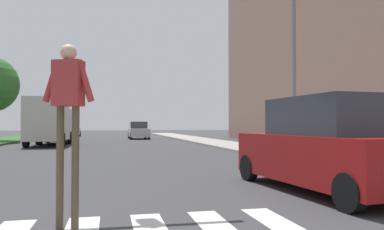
{
  "coord_description": "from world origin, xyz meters",
  "views": [
    {
      "loc": [
        0.8,
        2.13,
        1.4
      ],
      "look_at": [
        4.74,
        20.31,
        1.87
      ],
      "focal_mm": 35.74,
      "sensor_mm": 36.0,
      "label": 1
    }
  ],
  "objects_px": {
    "street_lamp_right": "(292,44)",
    "truck_box_delivery": "(49,121)",
    "sedan_distant": "(139,131)",
    "sedan_far_horizon": "(70,130)",
    "sedan_midblock": "(56,133)",
    "suv_crossing": "(326,147)",
    "pedestrian_performer": "(68,105)"
  },
  "relations": [
    {
      "from": "pedestrian_performer",
      "to": "truck_box_delivery",
      "type": "height_order",
      "value": "truck_box_delivery"
    },
    {
      "from": "suv_crossing",
      "to": "sedan_far_horizon",
      "type": "height_order",
      "value": "suv_crossing"
    },
    {
      "from": "suv_crossing",
      "to": "sedan_midblock",
      "type": "relative_size",
      "value": 1.11
    },
    {
      "from": "street_lamp_right",
      "to": "truck_box_delivery",
      "type": "distance_m",
      "value": 17.27
    },
    {
      "from": "pedestrian_performer",
      "to": "sedan_distant",
      "type": "relative_size",
      "value": 0.56
    },
    {
      "from": "truck_box_delivery",
      "to": "suv_crossing",
      "type": "bearing_deg",
      "value": -66.84
    },
    {
      "from": "street_lamp_right",
      "to": "sedan_distant",
      "type": "relative_size",
      "value": 1.68
    },
    {
      "from": "pedestrian_performer",
      "to": "sedan_distant",
      "type": "xyz_separation_m",
      "value": [
        3.37,
        32.64,
        -0.87
      ]
    },
    {
      "from": "sedan_midblock",
      "to": "truck_box_delivery",
      "type": "bearing_deg",
      "value": -92.1
    },
    {
      "from": "suv_crossing",
      "to": "pedestrian_performer",
      "type": "bearing_deg",
      "value": -159.52
    },
    {
      "from": "sedan_distant",
      "to": "sedan_far_horizon",
      "type": "height_order",
      "value": "sedan_distant"
    },
    {
      "from": "sedan_midblock",
      "to": "sedan_distant",
      "type": "relative_size",
      "value": 0.95
    },
    {
      "from": "suv_crossing",
      "to": "street_lamp_right",
      "type": "bearing_deg",
      "value": 68.58
    },
    {
      "from": "street_lamp_right",
      "to": "pedestrian_performer",
      "type": "xyz_separation_m",
      "value": [
        -7.57,
        -8.41,
        -2.93
      ]
    },
    {
      "from": "suv_crossing",
      "to": "truck_box_delivery",
      "type": "xyz_separation_m",
      "value": [
        -8.38,
        19.58,
        0.7
      ]
    },
    {
      "from": "street_lamp_right",
      "to": "sedan_distant",
      "type": "xyz_separation_m",
      "value": [
        -4.2,
        24.23,
        -3.8
      ]
    },
    {
      "from": "sedan_midblock",
      "to": "suv_crossing",
      "type": "bearing_deg",
      "value": -69.63
    },
    {
      "from": "pedestrian_performer",
      "to": "sedan_distant",
      "type": "distance_m",
      "value": 32.82
    },
    {
      "from": "street_lamp_right",
      "to": "pedestrian_performer",
      "type": "relative_size",
      "value": 3.01
    },
    {
      "from": "suv_crossing",
      "to": "sedan_distant",
      "type": "distance_m",
      "value": 30.81
    },
    {
      "from": "street_lamp_right",
      "to": "sedan_distant",
      "type": "distance_m",
      "value": 24.88
    },
    {
      "from": "suv_crossing",
      "to": "truck_box_delivery",
      "type": "height_order",
      "value": "truck_box_delivery"
    },
    {
      "from": "street_lamp_right",
      "to": "suv_crossing",
      "type": "bearing_deg",
      "value": -111.42
    },
    {
      "from": "sedan_midblock",
      "to": "sedan_far_horizon",
      "type": "distance_m",
      "value": 16.99
    },
    {
      "from": "sedan_midblock",
      "to": "sedan_far_horizon",
      "type": "xyz_separation_m",
      "value": [
        -0.62,
        16.98,
        -0.02
      ]
    },
    {
      "from": "suv_crossing",
      "to": "truck_box_delivery",
      "type": "relative_size",
      "value": 0.76
    },
    {
      "from": "suv_crossing",
      "to": "sedan_far_horizon",
      "type": "distance_m",
      "value": 40.27
    },
    {
      "from": "sedan_midblock",
      "to": "sedan_distant",
      "type": "distance_m",
      "value": 10.77
    },
    {
      "from": "street_lamp_right",
      "to": "pedestrian_performer",
      "type": "bearing_deg",
      "value": -131.99
    },
    {
      "from": "sedan_far_horizon",
      "to": "truck_box_delivery",
      "type": "distance_m",
      "value": 19.72
    },
    {
      "from": "street_lamp_right",
      "to": "sedan_midblock",
      "type": "relative_size",
      "value": 1.76
    },
    {
      "from": "street_lamp_right",
      "to": "suv_crossing",
      "type": "xyz_separation_m",
      "value": [
        -2.57,
        -6.54,
        -3.66
      ]
    }
  ]
}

